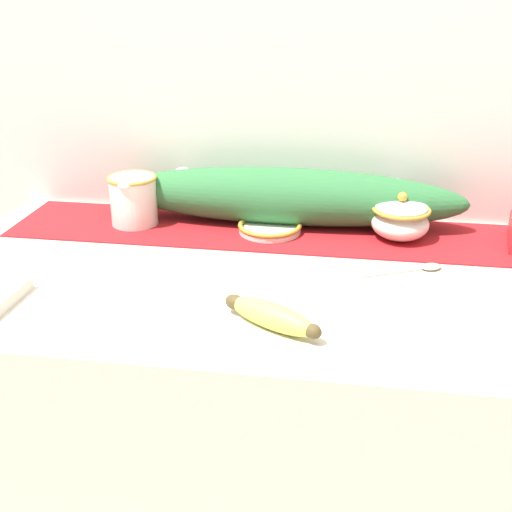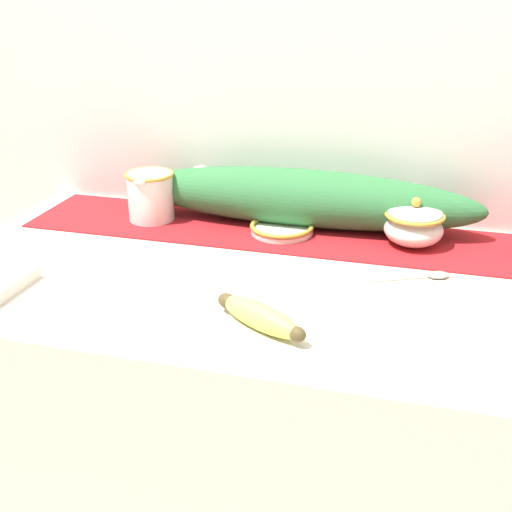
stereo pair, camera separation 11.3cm
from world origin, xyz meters
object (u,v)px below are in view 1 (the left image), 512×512
object	(u,v)px
banana	(271,316)
spoon	(426,267)
cream_pitcher	(134,198)
small_dish	(270,227)
sugar_bowl	(401,219)

from	to	relation	value
banana	spoon	bearing A→B (deg)	44.98
cream_pitcher	banana	bearing A→B (deg)	-48.55
spoon	small_dish	bearing A→B (deg)	132.17
sugar_bowl	spoon	bearing A→B (deg)	-72.96
cream_pitcher	sugar_bowl	size ratio (longest dim) A/B	1.04
small_dish	spoon	size ratio (longest dim) A/B	0.88
small_dish	banana	size ratio (longest dim) A/B	0.80
sugar_bowl	spoon	size ratio (longest dim) A/B	0.78
sugar_bowl	banana	distance (m)	0.45
spoon	sugar_bowl	bearing A→B (deg)	82.95
banana	spoon	distance (m)	0.36
small_dish	banana	bearing A→B (deg)	-81.93
cream_pitcher	spoon	world-z (taller)	cream_pitcher
banana	spoon	size ratio (longest dim) A/B	1.11
banana	small_dish	bearing A→B (deg)	98.07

